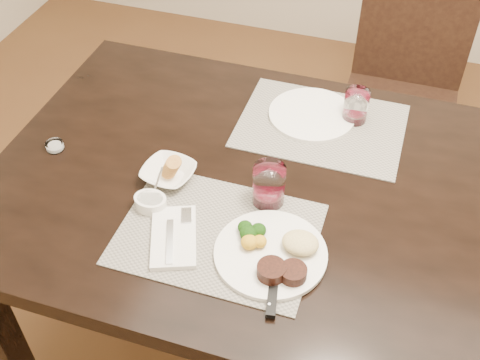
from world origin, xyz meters
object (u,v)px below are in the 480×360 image
(wine_glass_near, at_px, (269,187))
(far_plate, at_px, (312,114))
(dinner_plate, at_px, (276,253))
(cracker_bowl, at_px, (169,173))
(chair_far, at_px, (404,83))
(steak_knife, at_px, (276,286))

(wine_glass_near, xyz_separation_m, far_plate, (0.03, 0.37, -0.04))
(dinner_plate, relative_size, wine_glass_near, 2.36)
(cracker_bowl, bearing_deg, dinner_plate, -26.82)
(chair_far, relative_size, far_plate, 3.61)
(dinner_plate, distance_m, far_plate, 0.53)
(dinner_plate, xyz_separation_m, wine_glass_near, (-0.06, 0.17, 0.03))
(cracker_bowl, distance_m, far_plate, 0.47)
(dinner_plate, height_order, wine_glass_near, wine_glass_near)
(chair_far, relative_size, dinner_plate, 3.48)
(dinner_plate, height_order, far_plate, dinner_plate)
(wine_glass_near, bearing_deg, steak_knife, -70.34)
(chair_far, relative_size, cracker_bowl, 6.08)
(dinner_plate, relative_size, cracker_bowl, 1.75)
(chair_far, bearing_deg, dinner_plate, -99.55)
(chair_far, distance_m, far_plate, 0.72)
(steak_knife, distance_m, far_plate, 0.62)
(dinner_plate, height_order, steak_knife, dinner_plate)
(steak_knife, height_order, far_plate, steak_knife)
(steak_knife, bearing_deg, wine_glass_near, 98.90)
(wine_glass_near, bearing_deg, cracker_bowl, -180.00)
(wine_glass_near, bearing_deg, dinner_plate, -68.81)
(chair_far, height_order, dinner_plate, chair_far)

